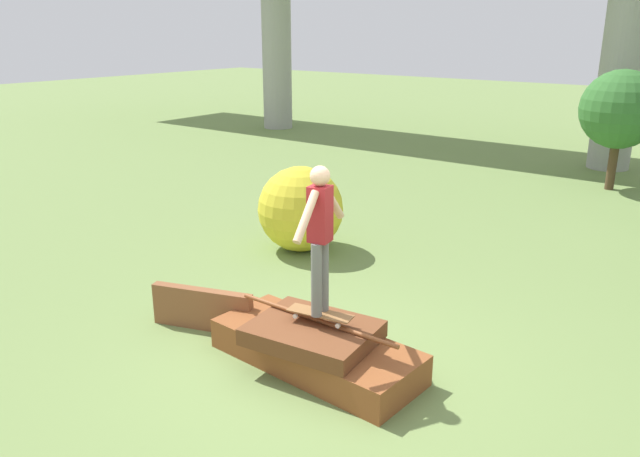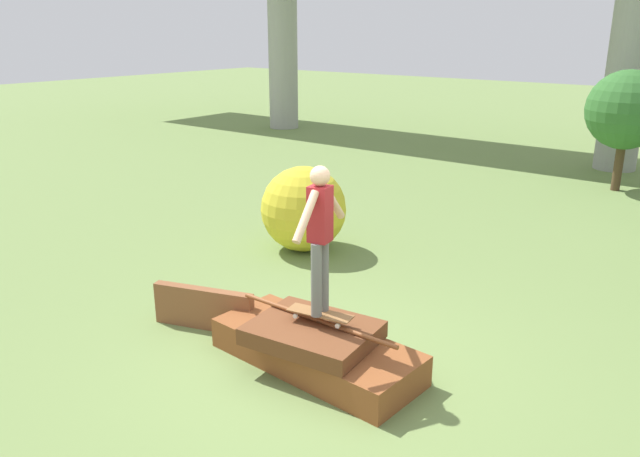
{
  "view_description": "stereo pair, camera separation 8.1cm",
  "coord_description": "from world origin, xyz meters",
  "px_view_note": "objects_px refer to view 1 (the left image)",
  "views": [
    {
      "loc": [
        3.91,
        -5.08,
        3.74
      ],
      "look_at": [
        0.08,
        -0.02,
        1.69
      ],
      "focal_mm": 35.0,
      "sensor_mm": 36.0,
      "label": 1
    },
    {
      "loc": [
        3.98,
        -5.03,
        3.74
      ],
      "look_at": [
        0.08,
        -0.02,
        1.69
      ],
      "focal_mm": 35.0,
      "sensor_mm": 36.0,
      "label": 2
    }
  ],
  "objects_px": {
    "skateboard": "(320,314)",
    "tree_behind_right": "(620,110)",
    "skater": "(320,230)",
    "bush_yellow_flowering": "(301,209)"
  },
  "relations": [
    {
      "from": "skateboard",
      "to": "bush_yellow_flowering",
      "type": "relative_size",
      "value": 0.53
    },
    {
      "from": "skater",
      "to": "bush_yellow_flowering",
      "type": "xyz_separation_m",
      "value": [
        -2.7,
        3.0,
        -0.93
      ]
    },
    {
      "from": "tree_behind_right",
      "to": "bush_yellow_flowering",
      "type": "bearing_deg",
      "value": -112.52
    },
    {
      "from": "skater",
      "to": "tree_behind_right",
      "type": "relative_size",
      "value": 0.59
    },
    {
      "from": "bush_yellow_flowering",
      "to": "tree_behind_right",
      "type": "bearing_deg",
      "value": 67.48
    },
    {
      "from": "skateboard",
      "to": "bush_yellow_flowering",
      "type": "height_order",
      "value": "bush_yellow_flowering"
    },
    {
      "from": "skateboard",
      "to": "tree_behind_right",
      "type": "distance_m",
      "value": 10.95
    },
    {
      "from": "skater",
      "to": "bush_yellow_flowering",
      "type": "height_order",
      "value": "skater"
    },
    {
      "from": "skateboard",
      "to": "tree_behind_right",
      "type": "height_order",
      "value": "tree_behind_right"
    },
    {
      "from": "bush_yellow_flowering",
      "to": "skateboard",
      "type": "bearing_deg",
      "value": -48.07
    }
  ]
}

